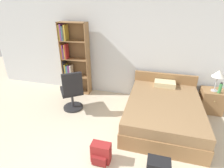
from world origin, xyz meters
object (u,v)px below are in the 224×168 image
at_px(bookshelf, 72,60).
at_px(water_bottle, 220,88).
at_px(nightstand, 211,101).
at_px(bed, 163,110).
at_px(table_lamp, 219,74).
at_px(backpack_red, 101,153).
at_px(office_chair, 72,92).

xyz_separation_m(bookshelf, water_bottle, (3.73, -0.22, -0.29)).
bearing_deg(nightstand, bookshelf, 178.34).
relative_size(bed, table_lamp, 3.99).
xyz_separation_m(nightstand, backpack_red, (-2.08, -2.13, -0.11)).
bearing_deg(water_bottle, nightstand, 123.61).
height_order(bookshelf, nightstand, bookshelf).
distance_m(table_lamp, backpack_red, 3.06).
distance_m(bookshelf, nightstand, 3.72).
height_order(bookshelf, office_chair, bookshelf).
bearing_deg(backpack_red, office_chair, 131.32).
distance_m(nightstand, water_bottle, 0.42).
xyz_separation_m(bookshelf, office_chair, (0.43, -0.95, -0.47)).
xyz_separation_m(office_chair, table_lamp, (3.21, 0.81, 0.47)).
xyz_separation_m(water_bottle, backpack_red, (-2.16, -2.02, -0.51)).
bearing_deg(water_bottle, bookshelf, 176.66).
distance_m(office_chair, nightstand, 3.33).
bearing_deg(bed, nightstand, 33.12).
xyz_separation_m(bed, office_chair, (-2.10, -0.11, 0.22)).
height_order(bed, table_lamp, table_lamp).
bearing_deg(bookshelf, bed, -18.22).
height_order(table_lamp, backpack_red, table_lamp).
bearing_deg(nightstand, water_bottle, -56.39).
bearing_deg(water_bottle, office_chair, -167.52).
xyz_separation_m(nightstand, water_bottle, (0.07, -0.11, 0.40)).
height_order(office_chair, backpack_red, office_chair).
relative_size(office_chair, water_bottle, 4.03).
relative_size(water_bottle, backpack_red, 0.73).
relative_size(office_chair, backpack_red, 2.94).
height_order(nightstand, water_bottle, water_bottle).
distance_m(bed, backpack_red, 1.71).
height_order(table_lamp, water_bottle, table_lamp).
relative_size(bed, nightstand, 3.68).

